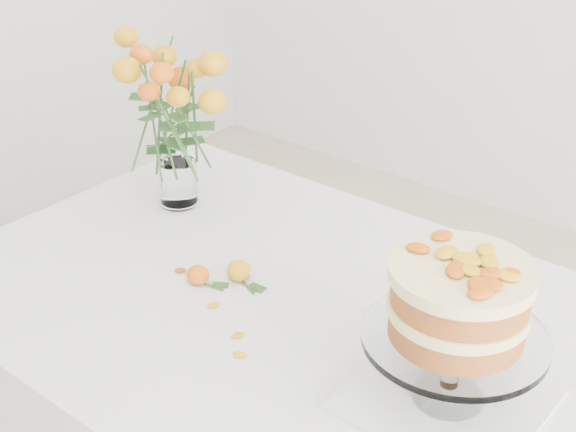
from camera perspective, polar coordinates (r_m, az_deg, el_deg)
table at (r=1.60m, az=0.45°, el=-8.81°), size 1.43×0.93×0.76m
napkin at (r=1.36m, az=11.23°, el=-12.68°), size 0.29×0.29×0.01m
cake_stand at (r=1.25m, az=12.00°, el=-6.44°), size 0.29×0.29×0.26m
rose_vase at (r=1.82m, az=-8.23°, el=8.14°), size 0.38×0.38×0.45m
loose_rose_near at (r=1.62m, az=-3.50°, el=-3.91°), size 0.09×0.05×0.04m
loose_rose_far at (r=1.61m, az=-6.41°, el=-4.19°), size 0.08×0.05×0.04m
stray_petal_a at (r=1.55m, az=-5.36°, el=-6.37°), size 0.03×0.02×0.00m
stray_petal_b at (r=1.47m, az=-3.59°, el=-8.47°), size 0.03×0.02×0.00m
stray_petal_c at (r=1.43m, az=-3.46°, el=-9.83°), size 0.03×0.02×0.00m
stray_petal_d at (r=1.67m, az=-7.67°, el=-3.85°), size 0.03×0.02×0.00m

